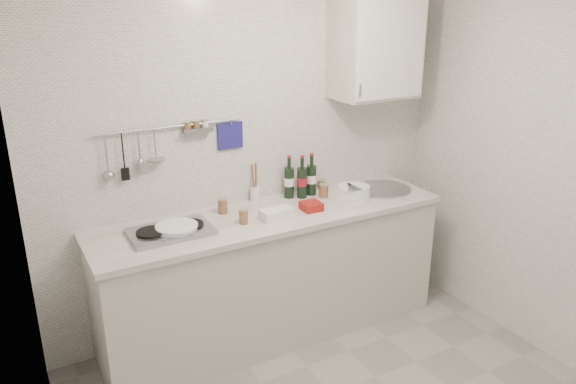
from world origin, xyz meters
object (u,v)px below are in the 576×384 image
object	(u,v)px
utensil_crock	(255,192)
plate_stack_hob	(176,230)
wall_cabinet	(376,48)
wine_bottles	(301,176)
plate_stack_sink	(353,194)

from	to	relation	value
utensil_crock	plate_stack_hob	bearing A→B (deg)	-158.43
plate_stack_hob	utensil_crock	size ratio (longest dim) A/B	1.00
wall_cabinet	plate_stack_hob	size ratio (longest dim) A/B	2.43
plate_stack_hob	wine_bottles	size ratio (longest dim) A/B	0.93
utensil_crock	plate_stack_sink	bearing A→B (deg)	-26.70
wine_bottles	plate_stack_hob	bearing A→B (deg)	-168.88
plate_stack_sink	wine_bottles	xyz separation A→B (m)	(-0.28, 0.24, 0.11)
plate_stack_sink	utensil_crock	xyz separation A→B (m)	(-0.62, 0.31, 0.02)
wall_cabinet	wine_bottles	xyz separation A→B (m)	(-0.57, 0.06, -0.87)
wall_cabinet	plate_stack_hob	xyz separation A→B (m)	(-1.57, -0.13, -1.00)
utensil_crock	wall_cabinet	bearing A→B (deg)	-8.27
plate_stack_sink	utensil_crock	size ratio (longest dim) A/B	0.98
wall_cabinet	plate_stack_sink	world-z (taller)	wall_cabinet
wall_cabinet	utensil_crock	distance (m)	1.32
wall_cabinet	wine_bottles	world-z (taller)	wall_cabinet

